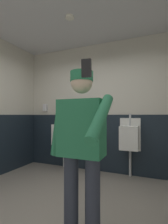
{
  "coord_description": "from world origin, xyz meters",
  "views": [
    {
      "loc": [
        1.07,
        -1.67,
        1.21
      ],
      "look_at": [
        0.23,
        0.36,
        1.25
      ],
      "focal_mm": 26.27,
      "sensor_mm": 36.0,
      "label": 1
    }
  ],
  "objects_px": {
    "urinal_middle": "(93,136)",
    "soap_dispenser": "(45,108)",
    "person": "(81,143)",
    "urinal_right": "(129,137)",
    "cell_phone": "(86,68)",
    "urinal_left": "(62,134)"
  },
  "relations": [
    {
      "from": "urinal_right",
      "to": "soap_dispenser",
      "type": "relative_size",
      "value": 6.89
    },
    {
      "from": "urinal_left",
      "to": "urinal_middle",
      "type": "bearing_deg",
      "value": 0.0
    },
    {
      "from": "urinal_left",
      "to": "person",
      "type": "xyz_separation_m",
      "value": [
        1.29,
        -1.86,
        0.17
      ]
    },
    {
      "from": "urinal_right",
      "to": "urinal_middle",
      "type": "bearing_deg",
      "value": 180.0
    },
    {
      "from": "urinal_middle",
      "to": "soap_dispenser",
      "type": "distance_m",
      "value": 1.45
    },
    {
      "from": "urinal_right",
      "to": "person",
      "type": "xyz_separation_m",
      "value": [
        -0.21,
        -1.86,
        0.17
      ]
    },
    {
      "from": "urinal_middle",
      "to": "urinal_left",
      "type": "bearing_deg",
      "value": 180.0
    },
    {
      "from": "soap_dispenser",
      "to": "urinal_left",
      "type": "bearing_deg",
      "value": -12.03
    },
    {
      "from": "urinal_middle",
      "to": "cell_phone",
      "type": "distance_m",
      "value": 2.59
    },
    {
      "from": "urinal_left",
      "to": "cell_phone",
      "type": "height_order",
      "value": "cell_phone"
    },
    {
      "from": "person",
      "to": "soap_dispenser",
      "type": "height_order",
      "value": "person"
    },
    {
      "from": "urinal_middle",
      "to": "urinal_right",
      "type": "relative_size",
      "value": 1.0
    },
    {
      "from": "urinal_middle",
      "to": "soap_dispenser",
      "type": "relative_size",
      "value": 6.89
    },
    {
      "from": "person",
      "to": "soap_dispenser",
      "type": "relative_size",
      "value": 9.02
    },
    {
      "from": "urinal_right",
      "to": "cell_phone",
      "type": "relative_size",
      "value": 11.27
    },
    {
      "from": "urinal_middle",
      "to": "person",
      "type": "relative_size",
      "value": 0.76
    },
    {
      "from": "urinal_middle",
      "to": "soap_dispenser",
      "type": "bearing_deg",
      "value": 174.79
    },
    {
      "from": "urinal_right",
      "to": "person",
      "type": "height_order",
      "value": "person"
    },
    {
      "from": "cell_phone",
      "to": "soap_dispenser",
      "type": "xyz_separation_m",
      "value": [
        -2.1,
        2.48,
        -0.09
      ]
    },
    {
      "from": "urinal_middle",
      "to": "soap_dispenser",
      "type": "height_order",
      "value": "soap_dispenser"
    },
    {
      "from": "soap_dispenser",
      "to": "person",
      "type": "bearing_deg",
      "value": -46.95
    },
    {
      "from": "urinal_right",
      "to": "soap_dispenser",
      "type": "distance_m",
      "value": 2.15
    }
  ]
}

